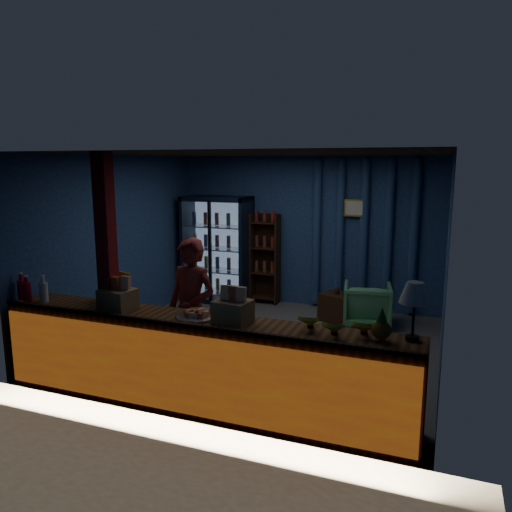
{
  "coord_description": "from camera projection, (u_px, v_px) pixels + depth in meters",
  "views": [
    {
      "loc": [
        2.26,
        -6.16,
        2.49
      ],
      "look_at": [
        -0.02,
        -0.2,
        1.29
      ],
      "focal_mm": 35.0,
      "sensor_mm": 36.0,
      "label": 1
    }
  ],
  "objects": [
    {
      "name": "room_walls",
      "position": [
        263.0,
        233.0,
        6.61
      ],
      "size": [
        4.6,
        4.6,
        4.6
      ],
      "color": "navy",
      "rests_on": "ground"
    },
    {
      "name": "yellow_sign",
      "position": [
        116.0,
        287.0,
        5.55
      ],
      "size": [
        0.45,
        0.22,
        0.35
      ],
      "color": "yellow",
      "rests_on": "counter"
    },
    {
      "name": "banana_bunches",
      "position": [
        335.0,
        325.0,
        4.54
      ],
      "size": [
        0.72,
        0.29,
        0.16
      ],
      "color": "yellow",
      "rests_on": "counter"
    },
    {
      "name": "table_lamp",
      "position": [
        415.0,
        295.0,
        4.3
      ],
      "size": [
        0.27,
        0.27,
        0.53
      ],
      "color": "black",
      "rests_on": "counter"
    },
    {
      "name": "beverage_cooler",
      "position": [
        219.0,
        250.0,
        9.03
      ],
      "size": [
        1.2,
        0.62,
        1.9
      ],
      "color": "black",
      "rests_on": "ground"
    },
    {
      "name": "curtain_folds",
      "position": [
        364.0,
        235.0,
        8.28
      ],
      "size": [
        1.74,
        0.14,
        2.5
      ],
      "color": "navy",
      "rests_on": "room_walls"
    },
    {
      "name": "bottle_shelf",
      "position": [
        266.0,
        259.0,
        8.89
      ],
      "size": [
        0.5,
        0.28,
        1.6
      ],
      "color": "#361F11",
      "rests_on": "ground"
    },
    {
      "name": "soda_bottles",
      "position": [
        31.0,
        290.0,
        5.6
      ],
      "size": [
        0.41,
        0.18,
        0.31
      ],
      "color": "#B20B22",
      "rests_on": "counter"
    },
    {
      "name": "ground",
      "position": [
        263.0,
        345.0,
        6.9
      ],
      "size": [
        4.6,
        4.6,
        0.0
      ],
      "primitive_type": "plane",
      "color": "#515154",
      "rests_on": "ground"
    },
    {
      "name": "counter",
      "position": [
        198.0,
        364.0,
        5.06
      ],
      "size": [
        4.4,
        0.57,
        0.99
      ],
      "color": "brown",
      "rests_on": "ground"
    },
    {
      "name": "snack_box_left",
      "position": [
        118.0,
        298.0,
        5.27
      ],
      "size": [
        0.38,
        0.33,
        0.37
      ],
      "color": "#9C6F4B",
      "rests_on": "counter"
    },
    {
      "name": "support_post",
      "position": [
        108.0,
        276.0,
        5.29
      ],
      "size": [
        0.16,
        0.16,
        2.6
      ],
      "primitive_type": "cube",
      "color": "maroon",
      "rests_on": "ground"
    },
    {
      "name": "side_table",
      "position": [
        336.0,
        308.0,
        7.91
      ],
      "size": [
        0.58,
        0.5,
        0.53
      ],
      "color": "#361F11",
      "rests_on": "ground"
    },
    {
      "name": "shopkeeper",
      "position": [
        192.0,
        310.0,
        5.69
      ],
      "size": [
        0.65,
        0.46,
        1.66
      ],
      "primitive_type": "imported",
      "rotation": [
        0.0,
        0.0,
        -0.12
      ],
      "color": "maroon",
      "rests_on": "ground"
    },
    {
      "name": "pastry_tray",
      "position": [
        197.0,
        315.0,
        5.03
      ],
      "size": [
        0.43,
        0.43,
        0.07
      ],
      "color": "silver",
      "rests_on": "counter"
    },
    {
      "name": "pineapple",
      "position": [
        381.0,
        327.0,
        4.35
      ],
      "size": [
        0.17,
        0.17,
        0.29
      ],
      "color": "#955D1B",
      "rests_on": "counter"
    },
    {
      "name": "green_chair",
      "position": [
        367.0,
        305.0,
        7.69
      ],
      "size": [
        0.82,
        0.83,
        0.66
      ],
      "primitive_type": "imported",
      "rotation": [
        0.0,
        0.0,
        3.31
      ],
      "color": "#53A667",
      "rests_on": "ground"
    },
    {
      "name": "framed_picture",
      "position": [
        355.0,
        208.0,
        8.21
      ],
      "size": [
        0.36,
        0.04,
        0.28
      ],
      "color": "gold",
      "rests_on": "room_walls"
    },
    {
      "name": "snack_box_centre",
      "position": [
        233.0,
        310.0,
        4.85
      ],
      "size": [
        0.37,
        0.32,
        0.36
      ],
      "color": "#9C6F4B",
      "rests_on": "counter"
    }
  ]
}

